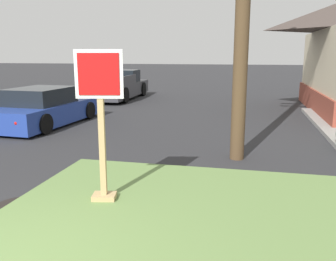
# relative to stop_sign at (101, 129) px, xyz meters

# --- Properties ---
(grass_corner_patch) EXTENTS (5.58, 5.97, 0.08)m
(grass_corner_patch) POSITION_rel_stop_sign_xyz_m (1.43, -1.00, -1.17)
(grass_corner_patch) COLOR #668447
(grass_corner_patch) RESTS_ON ground
(stop_sign) EXTENTS (0.70, 0.34, 2.31)m
(stop_sign) POSITION_rel_stop_sign_xyz_m (0.00, 0.00, 0.00)
(stop_sign) COLOR tan
(stop_sign) RESTS_ON grass_corner_patch
(manhole_cover) EXTENTS (0.70, 0.70, 0.02)m
(manhole_cover) POSITION_rel_stop_sign_xyz_m (-1.29, -0.37, -1.20)
(manhole_cover) COLOR black
(manhole_cover) RESTS_ON ground
(parked_sedan_blue) EXTENTS (2.12, 4.49, 1.25)m
(parked_sedan_blue) POSITION_rel_stop_sign_xyz_m (-4.45, 5.68, -0.66)
(parked_sedan_blue) COLOR #233D93
(parked_sedan_blue) RESTS_ON ground
(pickup_truck_charcoal) EXTENTS (2.17, 5.33, 1.48)m
(pickup_truck_charcoal) POSITION_rel_stop_sign_xyz_m (-4.62, 13.03, -0.59)
(pickup_truck_charcoal) COLOR #38383D
(pickup_truck_charcoal) RESTS_ON ground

